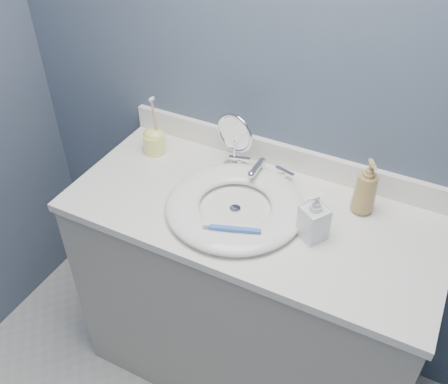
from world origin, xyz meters
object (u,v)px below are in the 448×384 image
Objects in this scene: makeup_mirror at (235,139)px; soap_bottle_amber at (366,187)px; soap_bottle_clear at (314,216)px; toothbrush_holder at (154,140)px.

soap_bottle_amber is (0.47, -0.02, -0.02)m from makeup_mirror.
makeup_mirror is 0.42m from soap_bottle_clear.
soap_bottle_amber is 1.19× the size of soap_bottle_clear.
makeup_mirror is 1.12× the size of soap_bottle_amber.
soap_bottle_amber is 0.77m from toothbrush_holder.
makeup_mirror is at bearing -176.58° from soap_bottle_clear.
soap_bottle_clear is 0.70× the size of toothbrush_holder.
makeup_mirror reaches higher than soap_bottle_amber.
soap_bottle_clear is at bearing -150.59° from soap_bottle_amber.
toothbrush_holder reaches higher than makeup_mirror.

